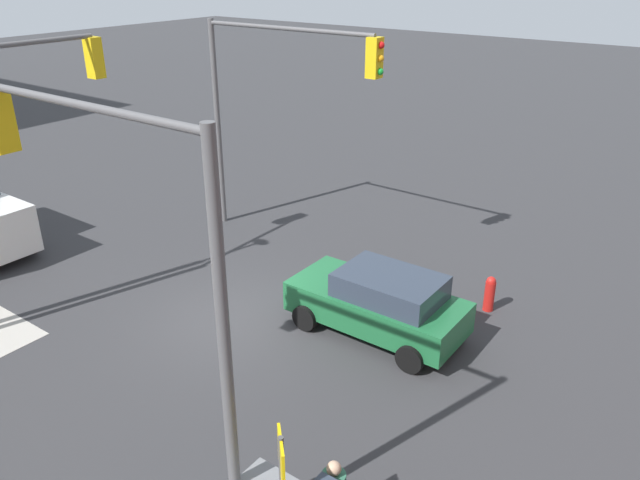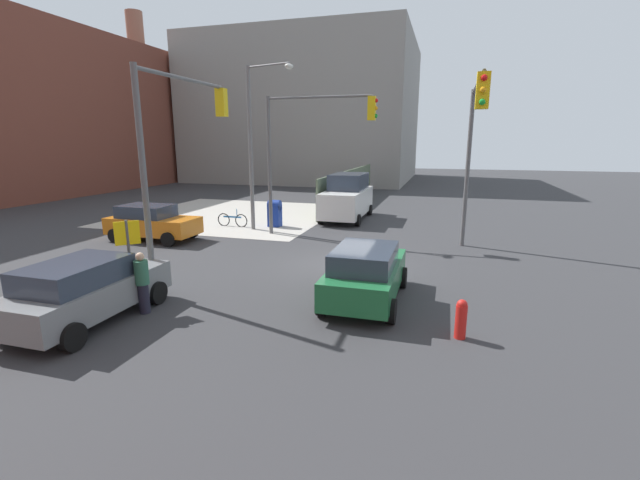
% 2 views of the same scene
% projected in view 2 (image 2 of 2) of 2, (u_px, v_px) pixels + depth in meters
% --- Properties ---
extents(ground_plane, '(120.00, 120.00, 0.00)m').
position_uv_depth(ground_plane, '(337.00, 265.00, 15.75)').
color(ground_plane, '#333335').
extents(sidewalk_corner, '(12.00, 12.00, 0.01)m').
position_uv_depth(sidewalk_corner, '(233.00, 214.00, 26.64)').
color(sidewalk_corner, '#ADA89E').
rests_on(sidewalk_corner, ground).
extents(construction_fence, '(16.90, 0.12, 2.40)m').
position_uv_depth(construction_fence, '(350.00, 186.00, 31.73)').
color(construction_fence, '#56664C').
rests_on(construction_fence, ground).
extents(building_loft_east, '(20.00, 24.00, 15.55)m').
position_uv_depth(building_loft_east, '(310.00, 113.00, 51.10)').
color(building_loft_east, gray).
rests_on(building_loft_east, ground).
extents(smokestack, '(1.80, 1.80, 18.21)m').
position_uv_depth(smokestack, '(141.00, 99.00, 48.23)').
color(smokestack, brown).
rests_on(smokestack, ground).
extents(traffic_signal_nw_corner, '(5.00, 0.36, 6.50)m').
position_uv_depth(traffic_signal_nw_corner, '(180.00, 136.00, 13.51)').
color(traffic_signal_nw_corner, '#59595B').
rests_on(traffic_signal_nw_corner, ground).
extents(traffic_signal_se_corner, '(6.06, 0.36, 6.50)m').
position_uv_depth(traffic_signal_se_corner, '(473.00, 135.00, 15.48)').
color(traffic_signal_se_corner, '#59595B').
rests_on(traffic_signal_se_corner, ground).
extents(traffic_signal_ne_corner, '(0.36, 5.22, 6.50)m').
position_uv_depth(traffic_signal_ne_corner, '(309.00, 138.00, 19.61)').
color(traffic_signal_ne_corner, '#59595B').
rests_on(traffic_signal_ne_corner, ground).
extents(street_lamp_corner, '(0.97, 2.61, 8.00)m').
position_uv_depth(street_lamp_corner, '(256.00, 136.00, 20.97)').
color(street_lamp_corner, slate).
rests_on(street_lamp_corner, ground).
extents(warning_sign_two_way, '(0.48, 0.48, 2.40)m').
position_uv_depth(warning_sign_two_way, '(129.00, 248.00, 11.57)').
color(warning_sign_two_way, '#4C4C4C').
rests_on(warning_sign_two_way, ground).
extents(mailbox_blue, '(0.56, 0.64, 1.43)m').
position_uv_depth(mailbox_blue, '(275.00, 212.00, 22.75)').
color(mailbox_blue, navy).
rests_on(mailbox_blue, ground).
extents(fire_hydrant, '(0.26, 0.26, 0.94)m').
position_uv_depth(fire_hydrant, '(461.00, 318.00, 9.81)').
color(fire_hydrant, red).
rests_on(fire_hydrant, ground).
extents(coupe_green, '(4.16, 2.02, 1.62)m').
position_uv_depth(coupe_green, '(366.00, 273.00, 12.02)').
color(coupe_green, '#1E6638').
rests_on(coupe_green, ground).
extents(hatchback_orange, '(2.02, 4.08, 1.62)m').
position_uv_depth(hatchback_orange, '(152.00, 222.00, 19.56)').
color(hatchback_orange, orange).
rests_on(hatchback_orange, ground).
extents(hatchback_gray, '(4.25, 2.02, 1.62)m').
position_uv_depth(hatchback_gray, '(86.00, 290.00, 10.65)').
color(hatchback_gray, slate).
rests_on(hatchback_gray, ground).
extents(van_white_delivery, '(5.40, 2.32, 2.62)m').
position_uv_depth(van_white_delivery, '(347.00, 197.00, 24.84)').
color(van_white_delivery, white).
rests_on(van_white_delivery, ground).
extents(pedestrian_crossing, '(0.36, 0.36, 1.66)m').
position_uv_depth(pedestrian_crossing, '(142.00, 282.00, 11.18)').
color(pedestrian_crossing, '#2D664C').
rests_on(pedestrian_crossing, ground).
extents(bicycle_leaning_on_fence, '(0.05, 1.75, 0.97)m').
position_uv_depth(bicycle_leaning_on_fence, '(233.00, 220.00, 22.89)').
color(bicycle_leaning_on_fence, black).
rests_on(bicycle_leaning_on_fence, ground).
extents(bicycle_at_crosswalk, '(1.75, 0.05, 0.97)m').
position_uv_depth(bicycle_at_crosswalk, '(46.00, 305.00, 10.97)').
color(bicycle_at_crosswalk, black).
rests_on(bicycle_at_crosswalk, ground).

